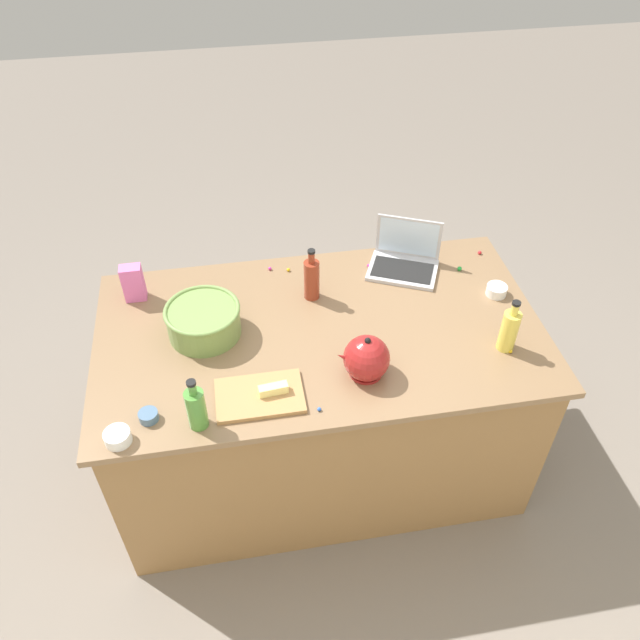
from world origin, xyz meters
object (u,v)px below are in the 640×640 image
cutting_board (260,396)px  bottle_oil (509,330)px  bottle_soy (312,278)px  laptop (405,259)px  kettle (366,359)px  bottle_olive (196,408)px  ramekin_small (118,437)px  ramekin_medium (149,416)px  candy_bag (133,283)px  ramekin_wide (497,290)px  butter_stick_left (273,389)px  mixing_bowl_large (203,320)px

cutting_board → bottle_oil: bearing=-174.5°
bottle_soy → laptop: bearing=-163.2°
bottle_soy → kettle: bottle_soy is taller
bottle_olive → ramekin_small: 0.29m
bottle_soy → bottle_olive: 0.81m
bottle_olive → ramekin_medium: bottle_olive is taller
ramekin_small → candy_bag: (-0.03, -0.78, 0.06)m
bottle_soy → bottle_oil: (-0.71, 0.45, -0.00)m
kettle → ramekin_wide: 0.77m
bottle_oil → bottle_olive: bottle_oil is taller
laptop → ramekin_wide: bearing=143.4°
laptop → candy_bag: (1.22, 0.02, 0.04)m
laptop → ramekin_medium: bearing=31.9°
laptop → ramekin_small: laptop is taller
bottle_olive → ramekin_wide: bottle_olive is taller
ramekin_small → laptop: bearing=-147.5°
butter_stick_left → candy_bag: candy_bag is taller
candy_bag → ramekin_medium: bearing=95.9°
bottle_soy → butter_stick_left: size_ratio=2.28×
bottle_olive → mixing_bowl_large: bearing=-94.7°
ramekin_small → candy_bag: bearing=-92.2°
ramekin_medium → butter_stick_left: bearing=-175.7°
cutting_board → butter_stick_left: butter_stick_left is taller
ramekin_medium → ramekin_wide: 1.56m
butter_stick_left → ramekin_small: butter_stick_left is taller
mixing_bowl_large → ramekin_wide: 1.28m
bottle_soy → candy_bag: bottle_soy is taller
bottle_soy → ramekin_medium: bottle_soy is taller
ramekin_small → candy_bag: candy_bag is taller
laptop → butter_stick_left: size_ratio=3.39×
ramekin_wide → candy_bag: candy_bag is taller
ramekin_small → bottle_oil: bearing=-172.0°
kettle → ramekin_small: kettle is taller
bottle_olive → bottle_oil: bearing=-171.4°
bottle_soy → candy_bag: (0.76, -0.12, -0.02)m
ramekin_medium → candy_bag: size_ratio=0.42×
laptop → ramekin_small: 1.48m
mixing_bowl_large → ramekin_wide: size_ratio=3.41×
butter_stick_left → ramekin_medium: bearing=4.3°
laptop → kettle: 0.70m
butter_stick_left → candy_bag: (0.53, -0.66, 0.05)m
ramekin_small → ramekin_wide: bearing=-161.5°
kettle → ramekin_medium: (0.82, 0.09, -0.06)m
bottle_oil → candy_bag: (1.48, -0.57, -0.01)m
bottle_oil → cutting_board: 1.01m
butter_stick_left → laptop: bearing=-135.4°
mixing_bowl_large → cutting_board: mixing_bowl_large is taller
bottle_olive → bottle_soy: bearing=-129.2°
bottle_oil → ramekin_wide: bottle_oil is taller
cutting_board → butter_stick_left: 0.06m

